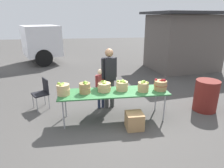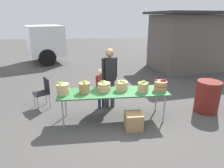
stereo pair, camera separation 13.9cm
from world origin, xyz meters
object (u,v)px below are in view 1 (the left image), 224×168
object	(u,v)px
apple_basket_green_1	(85,88)
apple_basket_green_4	(143,86)
apple_basket_green_2	(104,87)
apple_basket_green_3	(122,86)
child_customer	(101,86)
folding_chair	(42,91)
apple_basket_red_0	(160,85)
apple_basket_green_0	(63,89)
vendor_adult	(109,74)
market_table	(114,93)
trash_barrel	(206,96)
produce_crate	(134,121)

from	to	relation	value
apple_basket_green_1	apple_basket_green_4	bearing A→B (deg)	-3.77
apple_basket_green_2	apple_basket_green_4	distance (m)	0.97
apple_basket_green_3	child_customer	size ratio (longest dim) A/B	0.27
folding_chair	apple_basket_red_0	bearing A→B (deg)	42.82
apple_basket_red_0	folding_chair	xyz separation A→B (m)	(-3.10, 1.00, -0.37)
apple_basket_green_0	vendor_adult	bearing A→B (deg)	30.86
market_table	apple_basket_green_1	size ratio (longest dim) A/B	8.77
apple_basket_green_2	vendor_adult	size ratio (longest dim) A/B	0.20
apple_basket_green_1	apple_basket_green_3	xyz separation A→B (m)	(0.93, 0.05, -0.02)
apple_basket_green_2	apple_basket_green_3	bearing A→B (deg)	-0.21
apple_basket_green_1	child_customer	world-z (taller)	child_customer
apple_basket_green_1	vendor_adult	size ratio (longest dim) A/B	0.18
apple_basket_green_3	trash_barrel	world-z (taller)	apple_basket_green_3
apple_basket_green_3	market_table	bearing A→B (deg)	-161.75
market_table	folding_chair	distance (m)	2.14
apple_basket_green_1	apple_basket_green_0	bearing A→B (deg)	-175.10
apple_basket_green_3	trash_barrel	bearing A→B (deg)	1.16
apple_basket_green_3	apple_basket_red_0	world-z (taller)	apple_basket_red_0
apple_basket_green_1	folding_chair	world-z (taller)	apple_basket_green_1
apple_basket_green_1	apple_basket_green_2	world-z (taller)	apple_basket_green_1
trash_barrel	produce_crate	world-z (taller)	trash_barrel
market_table	child_customer	distance (m)	0.74
vendor_adult	apple_basket_green_0	bearing A→B (deg)	15.27
apple_basket_green_3	vendor_adult	bearing A→B (deg)	111.48
apple_basket_red_0	folding_chair	bearing A→B (deg)	162.04
apple_basket_green_3	folding_chair	size ratio (longest dim) A/B	0.36
apple_basket_red_0	trash_barrel	distance (m)	1.51
apple_basket_red_0	trash_barrel	xyz separation A→B (m)	(1.43, 0.17, -0.44)
market_table	apple_basket_green_2	distance (m)	0.29
apple_basket_green_1	vendor_adult	bearing A→B (deg)	44.43
apple_basket_green_3	vendor_adult	size ratio (longest dim) A/B	0.18
child_customer	trash_barrel	size ratio (longest dim) A/B	1.32
trash_barrel	produce_crate	xyz separation A→B (m)	(-2.21, -0.65, -0.24)
apple_basket_green_0	apple_basket_green_3	bearing A→B (deg)	3.91
apple_basket_green_1	child_customer	bearing A→B (deg)	56.87
market_table	vendor_adult	bearing A→B (deg)	91.74
apple_basket_green_0	folding_chair	world-z (taller)	apple_basket_green_0
apple_basket_green_1	produce_crate	size ratio (longest dim) A/B	0.78
apple_basket_green_0	folding_chair	distance (m)	1.26
market_table	apple_basket_green_0	size ratio (longest dim) A/B	8.48
apple_basket_green_4	apple_basket_red_0	bearing A→B (deg)	3.08
market_table	trash_barrel	bearing A→B (deg)	2.66
folding_chair	child_customer	bearing A→B (deg)	51.87
apple_basket_red_0	child_customer	distance (m)	1.64
apple_basket_green_3	folding_chair	xyz separation A→B (m)	(-2.13, 0.88, -0.37)
market_table	apple_basket_red_0	world-z (taller)	apple_basket_red_0
market_table	produce_crate	distance (m)	0.85
folding_chair	apple_basket_green_3	bearing A→B (deg)	38.37
produce_crate	vendor_adult	bearing A→B (deg)	109.50
market_table	apple_basket_red_0	xyz separation A→B (m)	(1.19, -0.05, 0.17)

